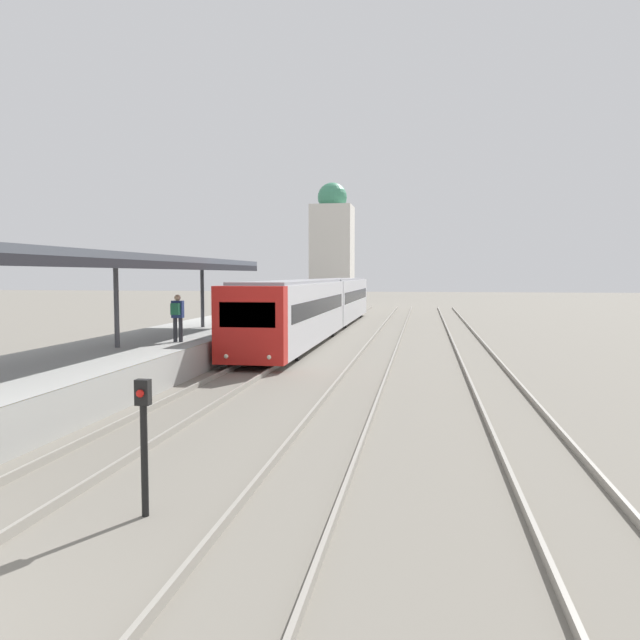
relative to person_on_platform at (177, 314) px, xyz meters
name	(u,v)px	position (x,y,z in m)	size (l,w,h in m)	color
platform_canopy	(117,260)	(-1.27, -1.83, 1.86)	(4.00, 19.84, 2.97)	#4C515B
person_on_platform	(177,314)	(0.00, 0.00, 0.00)	(0.40, 0.40, 1.66)	#2D2D33
train_near	(321,303)	(2.53, 15.58, -0.29)	(2.56, 31.17, 3.11)	red
signal_post_near	(144,432)	(4.65, -12.57, -0.82)	(0.20, 0.22, 1.94)	black
distant_domed_building	(332,250)	(-0.47, 40.57, 3.81)	(4.00, 4.00, 12.38)	silver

